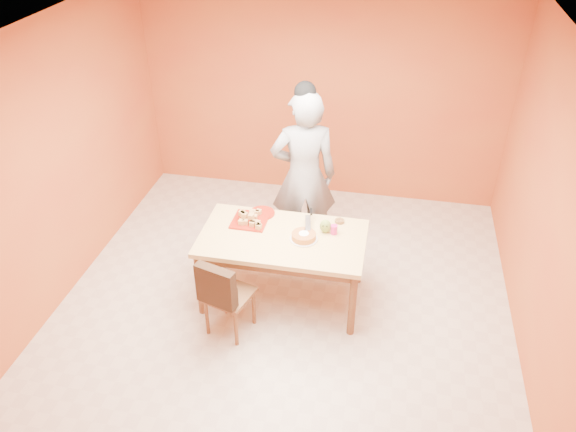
% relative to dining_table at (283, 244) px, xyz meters
% --- Properties ---
extents(floor, '(5.00, 5.00, 0.00)m').
position_rel_dining_table_xyz_m(floor, '(0.04, -0.27, -0.67)').
color(floor, beige).
rests_on(floor, ground).
extents(ceiling, '(5.00, 5.00, 0.00)m').
position_rel_dining_table_xyz_m(ceiling, '(0.04, -0.27, 2.03)').
color(ceiling, white).
rests_on(ceiling, wall_back).
extents(wall_back, '(4.50, 0.00, 4.50)m').
position_rel_dining_table_xyz_m(wall_back, '(0.04, 2.23, 0.68)').
color(wall_back, '#BD622B').
rests_on(wall_back, floor).
extents(wall_left, '(0.00, 5.00, 5.00)m').
position_rel_dining_table_xyz_m(wall_left, '(-2.21, -0.27, 0.68)').
color(wall_left, '#BD622B').
rests_on(wall_left, floor).
extents(wall_right, '(0.00, 5.00, 5.00)m').
position_rel_dining_table_xyz_m(wall_right, '(2.29, -0.27, 0.68)').
color(wall_right, '#BD622B').
rests_on(wall_right, floor).
extents(dining_table, '(1.60, 0.90, 0.76)m').
position_rel_dining_table_xyz_m(dining_table, '(0.00, 0.00, 0.00)').
color(dining_table, tan).
rests_on(dining_table, floor).
extents(dining_chair, '(0.50, 0.56, 0.87)m').
position_rel_dining_table_xyz_m(dining_chair, '(-0.39, -0.57, -0.21)').
color(dining_chair, brown).
rests_on(dining_chair, floor).
extents(pastry_pile, '(0.31, 0.31, 0.10)m').
position_rel_dining_table_xyz_m(pastry_pile, '(-0.37, 0.19, 0.17)').
color(pastry_pile, tan).
rests_on(pastry_pile, pastry_platter).
extents(person, '(0.80, 0.63, 1.94)m').
position_rel_dining_table_xyz_m(person, '(0.06, 0.83, 0.30)').
color(person, gray).
rests_on(person, floor).
extents(pastry_platter, '(0.35, 0.35, 0.02)m').
position_rel_dining_table_xyz_m(pastry_platter, '(-0.37, 0.19, 0.10)').
color(pastry_platter, maroon).
rests_on(pastry_platter, dining_table).
extents(red_dinner_plate, '(0.33, 0.33, 0.02)m').
position_rel_dining_table_xyz_m(red_dinner_plate, '(-0.29, 0.35, 0.10)').
color(red_dinner_plate, maroon).
rests_on(red_dinner_plate, dining_table).
extents(white_cake_plate, '(0.32, 0.32, 0.01)m').
position_rel_dining_table_xyz_m(white_cake_plate, '(0.21, -0.01, 0.10)').
color(white_cake_plate, white).
rests_on(white_cake_plate, dining_table).
extents(sponge_cake, '(0.28, 0.28, 0.05)m').
position_rel_dining_table_xyz_m(sponge_cake, '(0.21, -0.01, 0.13)').
color(sponge_cake, gold).
rests_on(sponge_cake, white_cake_plate).
extents(cake_server, '(0.10, 0.27, 0.01)m').
position_rel_dining_table_xyz_m(cake_server, '(0.22, 0.17, 0.17)').
color(cake_server, white).
rests_on(cake_server, sponge_cake).
extents(egg_ornament, '(0.12, 0.10, 0.14)m').
position_rel_dining_table_xyz_m(egg_ornament, '(0.39, 0.15, 0.16)').
color(egg_ornament, olive).
rests_on(egg_ornament, dining_table).
extents(magenta_glass, '(0.09, 0.09, 0.09)m').
position_rel_dining_table_xyz_m(magenta_glass, '(0.48, 0.14, 0.14)').
color(magenta_glass, '#D52079').
rests_on(magenta_glass, dining_table).
extents(checker_tin, '(0.10, 0.10, 0.03)m').
position_rel_dining_table_xyz_m(checker_tin, '(0.51, 0.35, 0.11)').
color(checker_tin, '#3E1B11').
rests_on(checker_tin, dining_table).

